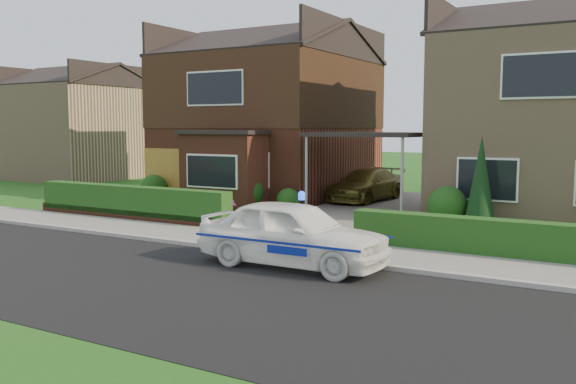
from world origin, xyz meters
The scene contains 23 objects.
ground centered at (0.00, 0.00, 0.00)m, with size 120.00×120.00×0.00m, color #1D4913.
road centered at (0.00, 0.00, 0.00)m, with size 60.00×6.00×0.02m, color black.
kerb centered at (0.00, 3.05, 0.06)m, with size 60.00×0.16×0.12m, color #9E9993.
sidewalk centered at (0.00, 4.10, 0.05)m, with size 60.00×2.00×0.10m, color slate.
driveway centered at (0.00, 11.00, 0.06)m, with size 3.80×12.00×0.12m, color #666059.
house_left centered at (-5.78, 13.90, 3.81)m, with size 7.50×9.53×7.25m.
house_right centered at (5.80, 13.99, 3.66)m, with size 7.50×8.06×7.25m.
carport_link centered at (0.00, 10.95, 2.66)m, with size 3.80×3.00×2.77m.
garage_door centered at (-8.25, 9.96, 1.05)m, with size 2.20×0.10×2.10m, color olive.
dwarf_wall centered at (-5.80, 5.30, 0.18)m, with size 7.70×0.25×0.36m, color brown.
hedge_left centered at (-5.80, 5.45, 0.00)m, with size 7.50×0.55×0.90m, color #163A12.
hedge_right centered at (5.80, 5.35, 0.00)m, with size 7.50×0.55×0.80m, color #163A12.
shrub_left_far centered at (-8.50, 9.50, 0.54)m, with size 1.08×1.08×1.08m, color #163A12.
shrub_left_mid centered at (-4.00, 9.30, 0.66)m, with size 1.32×1.32×1.32m, color #163A12.
shrub_left_near centered at (-2.40, 9.60, 0.42)m, with size 0.84×0.84×0.84m, color #163A12.
shrub_right_near centered at (3.20, 9.40, 0.60)m, with size 1.20×1.20×1.20m, color #163A12.
conifer_a centered at (4.20, 9.20, 1.30)m, with size 0.90×0.90×2.60m, color black.
neighbour_left centered at (-20.00, 16.00, 2.60)m, with size 6.50×7.00×5.20m, color tan.
police_car centered at (1.83, 2.40, 0.71)m, with size 3.82×4.17×1.58m.
driveway_car centered at (-1.00, 13.17, 0.72)m, with size 1.69×4.15×1.20m, color brown.
potted_plant_a centered at (-3.68, 9.00, 0.39)m, with size 0.41×0.28×0.78m, color gray.
potted_plant_b centered at (-8.61, 9.00, 0.34)m, with size 0.30×0.37×0.68m, color gray.
potted_plant_c centered at (-2.50, 6.18, 0.39)m, with size 0.43×0.43×0.77m, color gray.
Camera 1 is at (8.06, -8.68, 2.96)m, focal length 38.00 mm.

